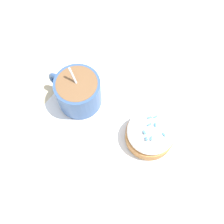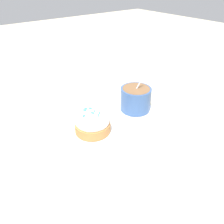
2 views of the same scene
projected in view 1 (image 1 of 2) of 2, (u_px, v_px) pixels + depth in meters
name	position (u px, v px, depth m)	size (l,w,h in m)	color
ground_plane	(115.00, 117.00, 0.52)	(3.00, 3.00, 0.00)	#C6B793
paper_napkin	(115.00, 117.00, 0.52)	(0.27, 0.28, 0.00)	white
coffee_cup	(78.00, 91.00, 0.50)	(0.11, 0.09, 0.10)	#335184
frosted_pastry	(149.00, 134.00, 0.47)	(0.09, 0.09, 0.06)	#B2753D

